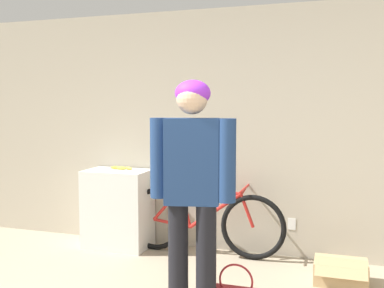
# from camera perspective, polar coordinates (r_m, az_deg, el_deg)

# --- Properties ---
(wall_back) EXTENTS (8.00, 0.07, 2.60)m
(wall_back) POSITION_cam_1_polar(r_m,az_deg,el_deg) (4.80, 6.25, 1.59)
(wall_back) COLOR #B7AD99
(wall_back) RESTS_ON ground_plane
(side_shelf) EXTENTS (0.71, 0.46, 0.86)m
(side_shelf) POSITION_cam_1_polar(r_m,az_deg,el_deg) (5.11, -9.39, -8.09)
(side_shelf) COLOR white
(side_shelf) RESTS_ON ground_plane
(person) EXTENTS (0.66, 0.27, 1.76)m
(person) POSITION_cam_1_polar(r_m,az_deg,el_deg) (3.33, 0.01, -4.41)
(person) COLOR black
(person) RESTS_ON ground_plane
(bicycle) EXTENTS (1.76, 0.46, 0.75)m
(bicycle) POSITION_cam_1_polar(r_m,az_deg,el_deg) (4.80, 1.25, -9.78)
(bicycle) COLOR black
(bicycle) RESTS_ON ground_plane
(banana) EXTENTS (0.28, 0.08, 0.04)m
(banana) POSITION_cam_1_polar(r_m,az_deg,el_deg) (5.07, -8.95, -3.02)
(banana) COLOR #EAD64C
(banana) RESTS_ON side_shelf
(cardboard_box) EXTENTS (0.46, 0.39, 0.26)m
(cardboard_box) POSITION_cam_1_polar(r_m,az_deg,el_deg) (4.35, 18.36, -15.16)
(cardboard_box) COLOR tan
(cardboard_box) RESTS_ON ground_plane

